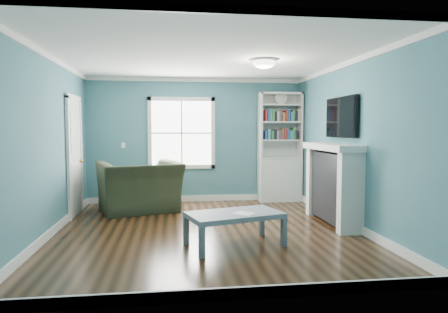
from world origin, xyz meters
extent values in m
plane|color=black|center=(0.00, 0.00, 0.00)|extent=(5.00, 5.00, 0.00)
plane|color=#396D7A|center=(0.00, 2.50, 1.30)|extent=(4.50, 0.00, 4.50)
plane|color=#396D7A|center=(0.00, -2.50, 1.30)|extent=(4.50, 0.00, 4.50)
plane|color=#396D7A|center=(-2.25, 0.00, 1.30)|extent=(0.00, 5.00, 5.00)
plane|color=#396D7A|center=(2.25, 0.00, 1.30)|extent=(0.00, 5.00, 5.00)
plane|color=white|center=(0.00, 0.00, 2.60)|extent=(5.00, 5.00, 0.00)
cube|color=white|center=(0.00, 2.48, 0.06)|extent=(4.50, 0.03, 0.12)
cube|color=white|center=(0.00, -2.48, 0.06)|extent=(4.50, 0.03, 0.12)
cube|color=white|center=(-2.23, 0.00, 0.06)|extent=(0.03, 5.00, 0.12)
cube|color=white|center=(2.23, 0.00, 0.06)|extent=(0.03, 5.00, 0.12)
cube|color=white|center=(0.00, 2.48, 2.56)|extent=(4.50, 0.04, 0.08)
cube|color=white|center=(0.00, -2.48, 2.56)|extent=(4.50, 0.04, 0.08)
cube|color=white|center=(-2.23, 0.00, 2.56)|extent=(0.04, 5.00, 0.08)
cube|color=white|center=(2.23, 0.00, 2.56)|extent=(0.04, 5.00, 0.08)
cube|color=white|center=(-0.30, 2.50, 1.45)|extent=(1.24, 0.01, 1.34)
cube|color=white|center=(-0.96, 2.48, 1.45)|extent=(0.08, 0.06, 1.50)
cube|color=white|center=(0.36, 2.48, 1.45)|extent=(0.08, 0.06, 1.50)
cube|color=white|center=(-0.30, 2.48, 0.74)|extent=(1.40, 0.06, 0.08)
cube|color=white|center=(-0.30, 2.48, 2.16)|extent=(1.40, 0.06, 0.08)
cube|color=white|center=(-0.30, 2.48, 1.45)|extent=(1.24, 0.03, 0.03)
cube|color=white|center=(-0.30, 2.48, 1.45)|extent=(0.03, 0.03, 1.34)
cube|color=silver|center=(1.77, 2.30, 0.45)|extent=(0.90, 0.35, 0.90)
cube|color=silver|center=(1.34, 2.30, 1.60)|extent=(0.04, 0.35, 1.40)
cube|color=silver|center=(2.20, 2.30, 1.60)|extent=(0.04, 0.35, 1.40)
cube|color=silver|center=(1.77, 2.46, 1.60)|extent=(0.90, 0.02, 1.40)
cube|color=silver|center=(1.77, 2.30, 2.28)|extent=(0.90, 0.35, 0.04)
cube|color=silver|center=(1.77, 2.30, 0.92)|extent=(0.84, 0.33, 0.03)
cube|color=silver|center=(1.77, 2.30, 1.30)|extent=(0.84, 0.33, 0.03)
cube|color=silver|center=(1.77, 2.30, 1.68)|extent=(0.84, 0.33, 0.03)
cube|color=silver|center=(1.77, 2.30, 2.04)|extent=(0.84, 0.33, 0.03)
cube|color=#264C8C|center=(1.77, 2.28, 1.43)|extent=(0.70, 0.25, 0.22)
cube|color=teal|center=(1.77, 2.28, 1.81)|extent=(0.70, 0.25, 0.22)
cylinder|color=beige|center=(1.77, 2.25, 2.19)|extent=(0.26, 0.06, 0.26)
cube|color=black|center=(2.09, 0.20, 0.60)|extent=(0.30, 1.20, 1.10)
cube|color=black|center=(2.07, 0.20, 0.40)|extent=(0.22, 0.65, 0.70)
cube|color=silver|center=(2.07, -0.47, 0.60)|extent=(0.36, 0.16, 1.20)
cube|color=silver|center=(2.07, 0.87, 0.60)|extent=(0.36, 0.16, 1.20)
cube|color=silver|center=(2.05, 0.20, 1.25)|extent=(0.44, 1.58, 0.10)
cube|color=black|center=(2.20, 0.20, 1.72)|extent=(0.06, 1.10, 0.65)
cube|color=silver|center=(-2.23, 1.40, 1.02)|extent=(0.04, 0.80, 2.05)
cube|color=white|center=(-2.22, 0.95, 1.02)|extent=(0.05, 0.08, 2.13)
cube|color=white|center=(-2.22, 1.85, 1.02)|extent=(0.05, 0.08, 2.13)
cube|color=white|center=(-2.22, 1.40, 2.09)|extent=(0.05, 0.98, 0.08)
sphere|color=#BF8C3F|center=(-2.17, 1.70, 0.95)|extent=(0.07, 0.07, 0.07)
ellipsoid|color=white|center=(0.90, 0.10, 2.54)|extent=(0.34, 0.34, 0.15)
cylinder|color=white|center=(0.90, 0.10, 2.58)|extent=(0.38, 0.38, 0.03)
cube|color=white|center=(-1.50, 2.48, 1.20)|extent=(0.08, 0.01, 0.12)
imported|color=#252D1C|center=(-1.11, 1.60, 0.62)|extent=(1.63, 1.30, 1.24)
cube|color=#535C63|center=(-0.17, -1.26, 0.19)|extent=(0.08, 0.08, 0.38)
cube|color=#535C63|center=(0.93, -0.94, 0.19)|extent=(0.08, 0.08, 0.38)
cube|color=#535C63|center=(-0.33, -0.69, 0.19)|extent=(0.08, 0.08, 0.38)
cube|color=#535C63|center=(0.77, -0.37, 0.19)|extent=(0.08, 0.08, 0.38)
cube|color=slate|center=(0.30, -0.82, 0.41)|extent=(1.35, 0.97, 0.07)
cube|color=white|center=(0.41, -0.89, 0.44)|extent=(0.33, 0.33, 0.00)
camera|label=1|loc=(-0.52, -5.94, 1.54)|focal=32.00mm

